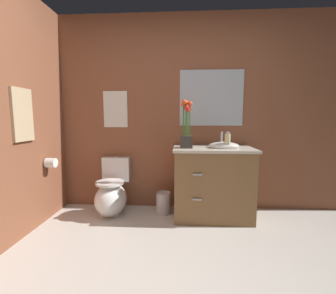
{
  "coord_description": "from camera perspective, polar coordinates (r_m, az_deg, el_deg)",
  "views": [
    {
      "loc": [
        0.09,
        -1.21,
        1.19
      ],
      "look_at": [
        -0.07,
        1.43,
        0.86
      ],
      "focal_mm": 24.39,
      "sensor_mm": 36.0,
      "label": 1
    }
  ],
  "objects": [
    {
      "name": "toilet",
      "position": [
        3.0,
        -13.86,
        -11.48
      ],
      "size": [
        0.38,
        0.59,
        0.69
      ],
      "color": "white",
      "rests_on": "ground_plane"
    },
    {
      "name": "flower_vase",
      "position": [
        2.66,
        4.62,
        4.4
      ],
      "size": [
        0.14,
        0.14,
        0.55
      ],
      "color": "#38332D",
      "rests_on": "vanity_cabinet"
    },
    {
      "name": "wall_mirror",
      "position": [
        3.02,
        10.77,
        11.94
      ],
      "size": [
        0.8,
        0.01,
        0.7
      ],
      "primitive_type": "cube",
      "color": "#B2BCC6"
    },
    {
      "name": "soap_bottle",
      "position": [
        2.67,
        14.66,
        1.47
      ],
      "size": [
        0.06,
        0.06,
        0.19
      ],
      "color": "beige",
      "rests_on": "vanity_cabinet"
    },
    {
      "name": "toilet_paper_roll",
      "position": [
        2.98,
        -27.2,
        -3.54
      ],
      "size": [
        0.11,
        0.11,
        0.11
      ],
      "primitive_type": "cylinder",
      "rotation": [
        0.0,
        1.57,
        0.0
      ],
      "color": "white"
    },
    {
      "name": "vanity_cabinet",
      "position": [
        2.82,
        11.11,
        -8.53
      ],
      "size": [
        0.94,
        0.56,
        1.03
      ],
      "color": "brown",
      "rests_on": "ground_plane"
    },
    {
      "name": "wall_back",
      "position": [
        3.01,
        5.52,
        8.22
      ],
      "size": [
        4.63,
        0.05,
        2.5
      ],
      "primitive_type": "cube",
      "color": "brown",
      "rests_on": "ground_plane"
    },
    {
      "name": "trash_bin",
      "position": [
        2.96,
        -1.15,
        -13.74
      ],
      "size": [
        0.18,
        0.18,
        0.27
      ],
      "color": "#B7B7BC",
      "rests_on": "ground_plane"
    },
    {
      "name": "wall_poster",
      "position": [
        3.11,
        -12.98,
        9.17
      ],
      "size": [
        0.32,
        0.01,
        0.47
      ],
      "primitive_type": "cube",
      "color": "silver"
    },
    {
      "name": "hanging_towel",
      "position": [
        2.68,
        -32.62,
        6.77
      ],
      "size": [
        0.03,
        0.28,
        0.52
      ],
      "primitive_type": "cube",
      "color": "tan"
    }
  ]
}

